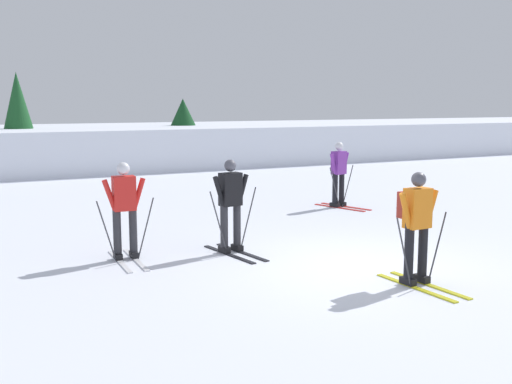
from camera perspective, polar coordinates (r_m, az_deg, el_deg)
ground_plane at (r=10.44m, az=9.27°, el=-6.92°), size 120.00×120.00×0.00m
far_snow_ridge at (r=28.12m, az=-14.72°, el=4.19°), size 80.00×9.12×1.68m
skier_red at (r=10.86m, az=-12.12°, el=-1.45°), size 1.00×1.62×1.71m
skier_purple at (r=16.19m, az=7.72°, el=1.82°), size 0.96×1.64×1.71m
skier_orange at (r=9.47m, az=14.66°, el=-2.72°), size 1.00×1.61×1.71m
skier_black at (r=11.13m, az=-2.36°, el=-1.04°), size 1.00×1.64×1.71m
conifer_far_left at (r=26.85m, az=-21.27°, el=7.08°), size 1.54×1.54×3.96m
conifer_far_centre at (r=28.90m, az=-6.79°, el=6.34°), size 2.16×2.16×2.92m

